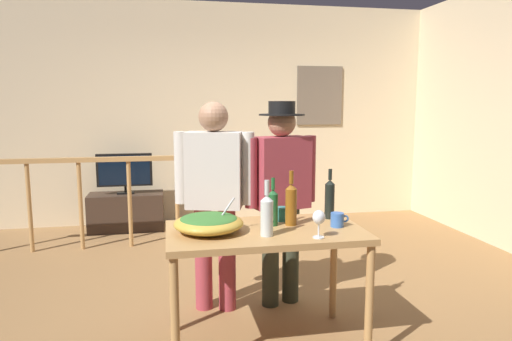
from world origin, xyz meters
name	(u,v)px	position (x,y,z in m)	size (l,w,h in m)	color
ground_plane	(258,298)	(0.00, 0.00, 0.00)	(7.47, 7.47, 0.00)	olive
back_wall	(219,114)	(0.00, 2.68, 1.42)	(5.74, 0.10, 2.84)	beige
side_wall_right	(511,116)	(2.87, 0.80, 1.42)	(0.10, 4.01, 2.84)	beige
framed_picture	(319,96)	(1.37, 2.62, 1.66)	(0.64, 0.03, 0.79)	#6E6050
stair_railing	(173,187)	(-0.63, 1.61, 0.65)	(3.13, 0.10, 1.04)	#B2844C
tv_console	(127,212)	(-1.20, 2.33, 0.23)	(0.90, 0.40, 0.46)	#38281E
flat_screen_tv	(125,171)	(-1.20, 2.29, 0.75)	(0.66, 0.12, 0.50)	black
serving_table	(265,243)	(-0.10, -0.73, 0.68)	(1.22, 0.68, 0.77)	#B2844C
salad_bowl	(209,222)	(-0.45, -0.72, 0.83)	(0.43, 0.43, 0.22)	gold
wine_glass	(319,218)	(0.17, -0.97, 0.89)	(0.08, 0.08, 0.17)	silver
wine_bottle_clear	(267,214)	(-0.12, -0.87, 0.91)	(0.08, 0.08, 0.34)	silver
wine_bottle_green	(273,206)	(-0.03, -0.64, 0.90)	(0.06, 0.06, 0.31)	#1E5628
wine_bottle_amber	(291,203)	(0.09, -0.66, 0.92)	(0.07, 0.07, 0.36)	brown
wine_bottle_dark	(330,198)	(0.39, -0.54, 0.91)	(0.07, 0.07, 0.34)	black
mug_blue	(338,220)	(0.37, -0.76, 0.82)	(0.12, 0.08, 0.09)	#3866B2
mug_teal	(282,214)	(0.06, -0.54, 0.82)	(0.12, 0.08, 0.09)	teal
person_standing_left	(214,190)	(-0.35, -0.12, 0.92)	(0.57, 0.32, 1.57)	#9E3842
person_standing_right	(281,187)	(0.16, -0.12, 0.93)	(0.58, 0.34, 1.57)	#2D3323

